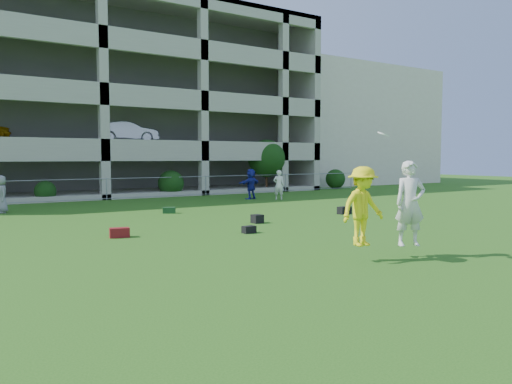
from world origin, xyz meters
TOP-DOWN VIEW (x-y plane):
  - ground at (0.00, 0.00)m, footprint 100.00×100.00m
  - stucco_building at (23.00, 28.00)m, footprint 16.00×14.00m
  - bystander_c at (-5.51, 15.07)m, footprint 0.68×0.87m
  - bystander_d at (6.88, 15.26)m, footprint 1.64×0.94m
  - bystander_e at (7.95, 14.12)m, footprint 0.70×0.64m
  - bystander_f at (14.60, 14.68)m, footprint 1.21×0.97m
  - bag_red_a at (-3.40, 6.15)m, footprint 0.60×0.40m
  - bag_black_b at (0.18, 4.82)m, footprint 0.42×0.28m
  - crate_d at (1.66, 6.62)m, footprint 0.36×0.36m
  - bag_black_e at (6.20, 7.07)m, footprint 0.63×0.37m
  - bag_green_g at (0.28, 11.18)m, footprint 0.58×0.50m
  - frisbee_contest at (0.50, -0.14)m, footprint 2.27×0.94m
  - parking_garage at (-0.01, 27.70)m, footprint 30.00×14.00m
  - fence at (0.00, 19.00)m, footprint 36.06×0.06m
  - shrub_row at (4.59, 19.70)m, footprint 34.38×2.52m

SIDE VIEW (x-z plane):
  - ground at x=0.00m, z-range 0.00..0.00m
  - bag_black_b at x=0.18m, z-range 0.00..0.22m
  - bag_green_g at x=0.28m, z-range 0.00..0.25m
  - bag_red_a at x=-3.40m, z-range 0.00..0.28m
  - crate_d at x=1.66m, z-range 0.00..0.30m
  - bag_black_e at x=6.20m, z-range 0.00..0.30m
  - fence at x=0.00m, z-range 0.01..1.21m
  - bystander_c at x=-5.51m, z-range 0.00..1.57m
  - bystander_e at x=7.95m, z-range 0.00..1.61m
  - bystander_f at x=14.60m, z-range 0.00..1.64m
  - bystander_d at x=6.88m, z-range 0.00..1.68m
  - frisbee_contest at x=0.50m, z-range -0.07..2.56m
  - shrub_row at x=4.59m, z-range -0.24..3.26m
  - stucco_building at x=23.00m, z-range 0.00..10.00m
  - parking_garage at x=-0.01m, z-range 0.01..12.01m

